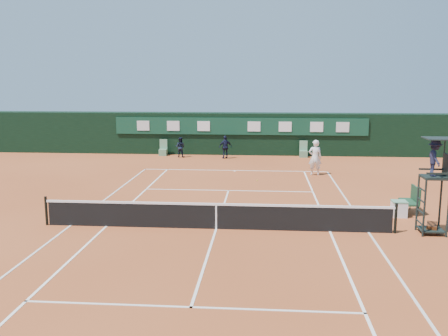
{
  "coord_description": "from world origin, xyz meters",
  "views": [
    {
      "loc": [
        1.68,
        -17.51,
        5.41
      ],
      "look_at": [
        -0.19,
        6.0,
        1.2
      ],
      "focal_mm": 40.0,
      "sensor_mm": 36.0,
      "label": 1
    }
  ],
  "objects_px": {
    "player": "(315,158)",
    "tennis_net": "(216,216)",
    "cooler": "(399,209)",
    "player_bench": "(412,199)",
    "umpire_chair": "(435,165)"
  },
  "relations": [
    {
      "from": "player",
      "to": "tennis_net",
      "type": "bearing_deg",
      "value": 65.72
    },
    {
      "from": "player",
      "to": "player_bench",
      "type": "bearing_deg",
      "value": 110.35
    },
    {
      "from": "player_bench",
      "to": "player",
      "type": "height_order",
      "value": "player"
    },
    {
      "from": "tennis_net",
      "to": "cooler",
      "type": "distance_m",
      "value": 7.46
    },
    {
      "from": "player_bench",
      "to": "player",
      "type": "relative_size",
      "value": 0.59
    },
    {
      "from": "cooler",
      "to": "umpire_chair",
      "type": "bearing_deg",
      "value": -76.13
    },
    {
      "from": "player_bench",
      "to": "cooler",
      "type": "height_order",
      "value": "player_bench"
    },
    {
      "from": "cooler",
      "to": "player",
      "type": "bearing_deg",
      "value": 106.11
    },
    {
      "from": "umpire_chair",
      "to": "cooler",
      "type": "relative_size",
      "value": 5.3
    },
    {
      "from": "player_bench",
      "to": "player",
      "type": "bearing_deg",
      "value": 111.51
    },
    {
      "from": "player_bench",
      "to": "cooler",
      "type": "bearing_deg",
      "value": -137.06
    },
    {
      "from": "player",
      "to": "umpire_chair",
      "type": "bearing_deg",
      "value": 104.51
    },
    {
      "from": "umpire_chair",
      "to": "player",
      "type": "distance_m",
      "value": 11.28
    },
    {
      "from": "tennis_net",
      "to": "player",
      "type": "bearing_deg",
      "value": 66.87
    },
    {
      "from": "cooler",
      "to": "player",
      "type": "height_order",
      "value": "player"
    }
  ]
}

